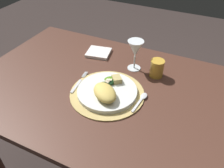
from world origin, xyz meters
name	(u,v)px	position (x,y,z in m)	size (l,w,h in m)	color
dining_table	(123,110)	(0.00, 0.00, 0.61)	(1.46, 0.83, 0.73)	#4D2D22
placemat	(107,93)	(-0.06, -0.04, 0.73)	(0.33, 0.33, 0.01)	tan
dinner_plate	(107,91)	(-0.06, -0.04, 0.74)	(0.27, 0.27, 0.02)	silver
pasta_serving	(105,92)	(-0.05, -0.09, 0.78)	(0.13, 0.09, 0.05)	#DBBB59
salad_greens	(108,82)	(-0.08, 0.00, 0.76)	(0.06, 0.10, 0.03)	#3F601F
bread_piece	(117,79)	(-0.05, 0.03, 0.77)	(0.05, 0.04, 0.02)	tan
fork	(79,83)	(-0.21, -0.04, 0.74)	(0.03, 0.17, 0.00)	silver
spoon	(142,99)	(0.09, -0.02, 0.74)	(0.03, 0.14, 0.01)	silver
napkin	(99,53)	(-0.26, 0.24, 0.74)	(0.13, 0.11, 0.02)	white
wine_glass	(135,50)	(-0.03, 0.20, 0.84)	(0.08, 0.08, 0.16)	silver
amber_tumbler	(157,68)	(0.09, 0.18, 0.77)	(0.07, 0.07, 0.09)	gold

